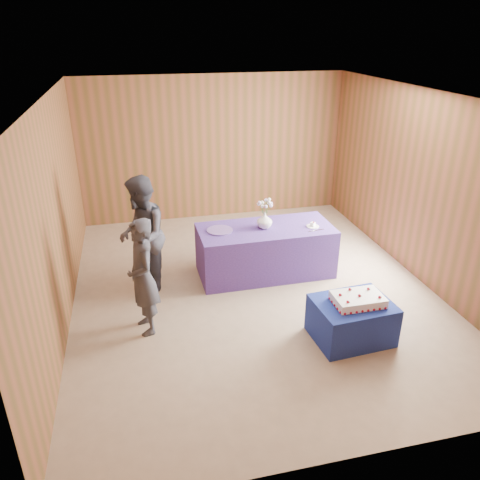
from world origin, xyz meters
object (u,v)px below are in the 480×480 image
object	(u,v)px
sheet_cake	(358,299)
cake_table	(352,320)
serving_table	(265,250)
guest_left	(143,277)
guest_right	(142,236)
vase	(264,220)

from	to	relation	value
sheet_cake	cake_table	bearing A→B (deg)	148.61
serving_table	guest_left	size ratio (longest dim) A/B	1.35
sheet_cake	guest_right	distance (m)	2.99
sheet_cake	guest_left	world-z (taller)	guest_left
guest_left	sheet_cake	bearing A→B (deg)	60.12
guest_right	guest_left	bearing A→B (deg)	0.80
guest_left	guest_right	size ratio (longest dim) A/B	0.88
guest_right	cake_table	bearing A→B (deg)	56.67
vase	guest_right	size ratio (longest dim) A/B	0.14
guest_left	guest_right	xyz separation A→B (m)	(0.05, 1.01, 0.10)
guest_right	serving_table	bearing A→B (deg)	95.81
serving_table	guest_right	world-z (taller)	guest_right
vase	guest_left	xyz separation A→B (m)	(-1.82, -1.09, -0.13)
cake_table	guest_right	bearing A→B (deg)	139.14
cake_table	guest_right	distance (m)	2.99
serving_table	vase	bearing A→B (deg)	167.98
serving_table	sheet_cake	size ratio (longest dim) A/B	3.28
cake_table	guest_right	world-z (taller)	guest_right
sheet_cake	serving_table	bearing A→B (deg)	107.60
guest_left	guest_right	distance (m)	1.01
sheet_cake	vase	bearing A→B (deg)	108.15
cake_table	sheet_cake	world-z (taller)	sheet_cake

